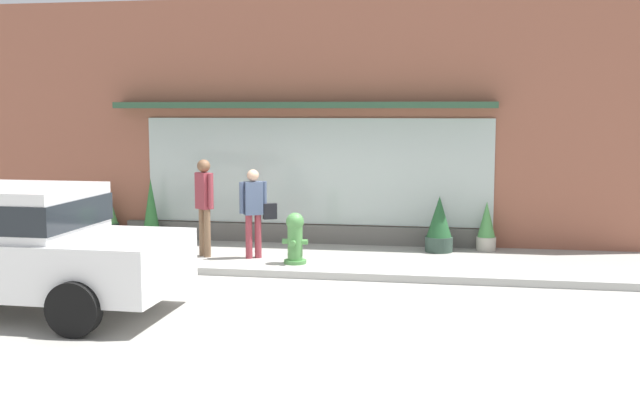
{
  "coord_description": "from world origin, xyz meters",
  "views": [
    {
      "loc": [
        2.98,
        -12.01,
        2.64
      ],
      "look_at": [
        0.68,
        1.2,
        1.07
      ],
      "focal_mm": 43.84,
      "sensor_mm": 36.0,
      "label": 1
    }
  ],
  "objects_px": {
    "potted_plant_low_front": "(439,225)",
    "potted_plant_window_left": "(151,211)",
    "pedestrian_with_handbag": "(255,207)",
    "potted_plant_window_right": "(486,227)",
    "fire_hydrant": "(295,237)",
    "parked_car_white": "(5,241)",
    "pedestrian_passerby": "(204,199)",
    "potted_plant_window_center": "(106,212)"
  },
  "relations": [
    {
      "from": "potted_plant_window_left",
      "to": "pedestrian_with_handbag",
      "type": "bearing_deg",
      "value": -29.22
    },
    {
      "from": "potted_plant_low_front",
      "to": "potted_plant_window_left",
      "type": "bearing_deg",
      "value": 177.92
    },
    {
      "from": "potted_plant_window_left",
      "to": "potted_plant_low_front",
      "type": "relative_size",
      "value": 1.21
    },
    {
      "from": "potted_plant_low_front",
      "to": "potted_plant_window_center",
      "type": "relative_size",
      "value": 0.91
    },
    {
      "from": "pedestrian_passerby",
      "to": "potted_plant_window_center",
      "type": "distance_m",
      "value": 3.01
    },
    {
      "from": "potted_plant_window_center",
      "to": "potted_plant_window_left",
      "type": "bearing_deg",
      "value": -4.53
    },
    {
      "from": "potted_plant_window_left",
      "to": "potted_plant_window_right",
      "type": "distance_m",
      "value": 6.58
    },
    {
      "from": "parked_car_white",
      "to": "potted_plant_window_right",
      "type": "distance_m",
      "value": 8.46
    },
    {
      "from": "parked_car_white",
      "to": "potted_plant_low_front",
      "type": "relative_size",
      "value": 4.28
    },
    {
      "from": "potted_plant_window_left",
      "to": "potted_plant_low_front",
      "type": "xyz_separation_m",
      "value": [
        5.7,
        -0.21,
        -0.11
      ]
    },
    {
      "from": "parked_car_white",
      "to": "potted_plant_window_center",
      "type": "xyz_separation_m",
      "value": [
        -1.22,
        5.57,
        -0.39
      ]
    },
    {
      "from": "pedestrian_passerby",
      "to": "potted_plant_low_front",
      "type": "relative_size",
      "value": 1.68
    },
    {
      "from": "pedestrian_with_handbag",
      "to": "potted_plant_window_right",
      "type": "relative_size",
      "value": 1.71
    },
    {
      "from": "potted_plant_window_left",
      "to": "potted_plant_window_right",
      "type": "relative_size",
      "value": 1.36
    },
    {
      "from": "pedestrian_with_handbag",
      "to": "pedestrian_passerby",
      "type": "xyz_separation_m",
      "value": [
        -0.92,
        -0.0,
        0.12
      ]
    },
    {
      "from": "potted_plant_low_front",
      "to": "fire_hydrant",
      "type": "bearing_deg",
      "value": -147.14
    },
    {
      "from": "fire_hydrant",
      "to": "potted_plant_low_front",
      "type": "bearing_deg",
      "value": 32.86
    },
    {
      "from": "pedestrian_with_handbag",
      "to": "parked_car_white",
      "type": "distance_m",
      "value": 4.68
    },
    {
      "from": "potted_plant_low_front",
      "to": "potted_plant_window_center",
      "type": "distance_m",
      "value": 6.71
    },
    {
      "from": "potted_plant_window_left",
      "to": "parked_car_white",
      "type": "bearing_deg",
      "value": -87.65
    },
    {
      "from": "potted_plant_window_right",
      "to": "fire_hydrant",
      "type": "bearing_deg",
      "value": -150.52
    },
    {
      "from": "potted_plant_window_left",
      "to": "potted_plant_window_center",
      "type": "height_order",
      "value": "potted_plant_window_left"
    },
    {
      "from": "potted_plant_window_left",
      "to": "potted_plant_low_front",
      "type": "height_order",
      "value": "potted_plant_window_left"
    },
    {
      "from": "pedestrian_with_handbag",
      "to": "potted_plant_window_center",
      "type": "distance_m",
      "value": 3.81
    },
    {
      "from": "fire_hydrant",
      "to": "potted_plant_window_right",
      "type": "relative_size",
      "value": 0.95
    },
    {
      "from": "potted_plant_window_center",
      "to": "parked_car_white",
      "type": "bearing_deg",
      "value": -77.62
    },
    {
      "from": "pedestrian_passerby",
      "to": "potted_plant_window_left",
      "type": "bearing_deg",
      "value": -3.87
    },
    {
      "from": "pedestrian_with_handbag",
      "to": "parked_car_white",
      "type": "xyz_separation_m",
      "value": [
        -2.28,
        -4.09,
        0.02
      ]
    },
    {
      "from": "pedestrian_with_handbag",
      "to": "potted_plant_low_front",
      "type": "bearing_deg",
      "value": -8.72
    },
    {
      "from": "pedestrian_with_handbag",
      "to": "potted_plant_window_right",
      "type": "height_order",
      "value": "pedestrian_with_handbag"
    },
    {
      "from": "fire_hydrant",
      "to": "pedestrian_with_handbag",
      "type": "bearing_deg",
      "value": 155.84
    },
    {
      "from": "pedestrian_with_handbag",
      "to": "parked_car_white",
      "type": "relative_size",
      "value": 0.36
    },
    {
      "from": "parked_car_white",
      "to": "potted_plant_window_left",
      "type": "relative_size",
      "value": 3.54
    },
    {
      "from": "potted_plant_window_left",
      "to": "fire_hydrant",
      "type": "bearing_deg",
      "value": -28.04
    },
    {
      "from": "pedestrian_with_handbag",
      "to": "potted_plant_window_right",
      "type": "bearing_deg",
      "value": -9.05
    },
    {
      "from": "potted_plant_window_left",
      "to": "potted_plant_window_right",
      "type": "xyz_separation_m",
      "value": [
        6.57,
        0.09,
        -0.16
      ]
    },
    {
      "from": "potted_plant_window_center",
      "to": "potted_plant_low_front",
      "type": "bearing_deg",
      "value": -2.44
    },
    {
      "from": "pedestrian_passerby",
      "to": "potted_plant_low_front",
      "type": "xyz_separation_m",
      "value": [
        4.13,
        1.19,
        -0.53
      ]
    },
    {
      "from": "fire_hydrant",
      "to": "potted_plant_window_right",
      "type": "bearing_deg",
      "value": 29.48
    },
    {
      "from": "parked_car_white",
      "to": "potted_plant_low_front",
      "type": "xyz_separation_m",
      "value": [
        5.48,
        5.28,
        -0.44
      ]
    },
    {
      "from": "potted_plant_window_left",
      "to": "potted_plant_window_center",
      "type": "distance_m",
      "value": 1.0
    },
    {
      "from": "fire_hydrant",
      "to": "pedestrian_with_handbag",
      "type": "distance_m",
      "value": 0.99
    }
  ]
}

